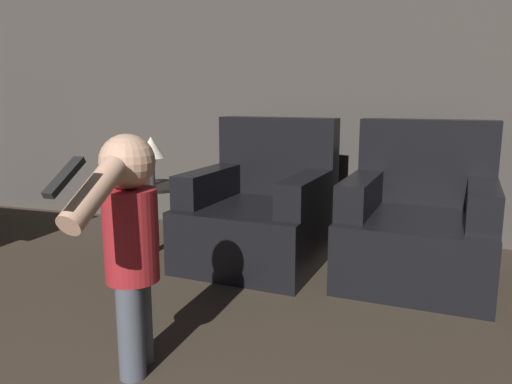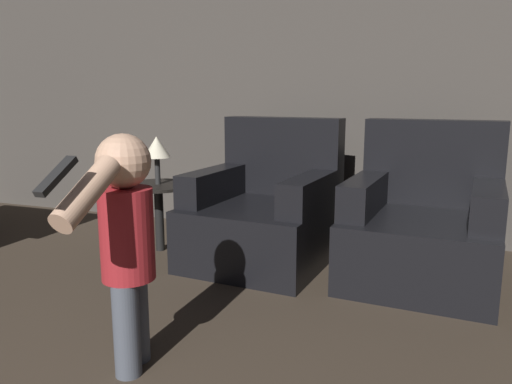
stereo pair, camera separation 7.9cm
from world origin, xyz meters
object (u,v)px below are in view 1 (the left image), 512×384
armchair_right (419,226)px  lamp (151,148)px  armchair_left (261,214)px  person_toddler (130,236)px

armchair_right → lamp: armchair_right is taller
armchair_left → armchair_right: (0.96, 0.00, 0.00)m
person_toddler → armchair_right: bearing=-50.9°
armchair_right → person_toddler: 1.76m
lamp → person_toddler: bearing=-63.2°
armchair_left → lamp: bearing=-170.1°
armchair_right → person_toddler: size_ratio=1.03×
person_toddler → lamp: person_toddler is taller
armchair_right → person_toddler: person_toddler is taller
armchair_left → person_toddler: person_toddler is taller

